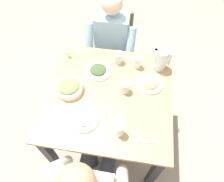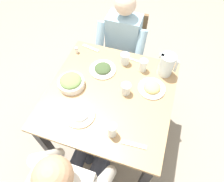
{
  "view_description": "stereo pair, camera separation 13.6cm",
  "coord_description": "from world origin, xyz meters",
  "px_view_note": "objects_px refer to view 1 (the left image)",
  "views": [
    {
      "loc": [
        0.16,
        -0.86,
        2.0
      ],
      "look_at": [
        0.02,
        -0.01,
        0.79
      ],
      "focal_mm": 31.79,
      "sensor_mm": 36.0,
      "label": 1
    },
    {
      "loc": [
        0.29,
        -0.83,
        2.0
      ],
      "look_at": [
        0.02,
        -0.01,
        0.79
      ],
      "focal_mm": 31.79,
      "sensor_mm": 36.0,
      "label": 2
    }
  ],
  "objects_px": {
    "plate_fries": "(150,83)",
    "salt_shaker": "(68,54)",
    "plate_yoghurt": "(84,118)",
    "plate_dolmas": "(98,70)",
    "water_glass_near_left": "(138,62)",
    "water_glass_far_right": "(120,130)",
    "salad_bowl": "(69,87)",
    "diner_far": "(110,49)",
    "water_pitcher": "(160,59)",
    "water_glass_center": "(119,58)",
    "chair_far": "(114,46)",
    "dining_table": "(110,101)",
    "water_glass_far_left": "(125,87)"
  },
  "relations": [
    {
      "from": "chair_far",
      "to": "water_glass_far_left",
      "type": "relative_size",
      "value": 9.31
    },
    {
      "from": "water_pitcher",
      "to": "plate_yoghurt",
      "type": "bearing_deg",
      "value": -130.77
    },
    {
      "from": "dining_table",
      "to": "plate_fries",
      "type": "distance_m",
      "value": 0.36
    },
    {
      "from": "diner_far",
      "to": "water_pitcher",
      "type": "xyz_separation_m",
      "value": [
        0.46,
        -0.29,
        0.22
      ]
    },
    {
      "from": "water_pitcher",
      "to": "water_glass_far_right",
      "type": "bearing_deg",
      "value": -110.4
    },
    {
      "from": "water_glass_near_left",
      "to": "water_glass_far_left",
      "type": "bearing_deg",
      "value": -104.59
    },
    {
      "from": "dining_table",
      "to": "water_pitcher",
      "type": "height_order",
      "value": "water_pitcher"
    },
    {
      "from": "dining_table",
      "to": "plate_dolmas",
      "type": "height_order",
      "value": "plate_dolmas"
    },
    {
      "from": "plate_yoghurt",
      "to": "plate_dolmas",
      "type": "bearing_deg",
      "value": 88.57
    },
    {
      "from": "water_glass_near_left",
      "to": "water_glass_center",
      "type": "relative_size",
      "value": 1.08
    },
    {
      "from": "chair_far",
      "to": "diner_far",
      "type": "bearing_deg",
      "value": -90.0
    },
    {
      "from": "dining_table",
      "to": "water_pitcher",
      "type": "bearing_deg",
      "value": 42.84
    },
    {
      "from": "water_pitcher",
      "to": "water_glass_far_left",
      "type": "bearing_deg",
      "value": -130.46
    },
    {
      "from": "water_glass_near_left",
      "to": "water_glass_far_right",
      "type": "bearing_deg",
      "value": -95.7
    },
    {
      "from": "plate_fries",
      "to": "salt_shaker",
      "type": "bearing_deg",
      "value": 164.89
    },
    {
      "from": "dining_table",
      "to": "salad_bowl",
      "type": "distance_m",
      "value": 0.35
    },
    {
      "from": "water_glass_center",
      "to": "plate_dolmas",
      "type": "bearing_deg",
      "value": -137.34
    },
    {
      "from": "dining_table",
      "to": "water_glass_near_left",
      "type": "relative_size",
      "value": 9.14
    },
    {
      "from": "chair_far",
      "to": "plate_dolmas",
      "type": "distance_m",
      "value": 0.69
    },
    {
      "from": "water_pitcher",
      "to": "water_glass_far_left",
      "type": "height_order",
      "value": "water_pitcher"
    },
    {
      "from": "salad_bowl",
      "to": "water_glass_center",
      "type": "xyz_separation_m",
      "value": [
        0.33,
        0.37,
        0.01
      ]
    },
    {
      "from": "salt_shaker",
      "to": "water_glass_far_right",
      "type": "bearing_deg",
      "value": -49.77
    },
    {
      "from": "water_glass_far_right",
      "to": "plate_fries",
      "type": "bearing_deg",
      "value": 68.55
    },
    {
      "from": "dining_table",
      "to": "diner_far",
      "type": "height_order",
      "value": "diner_far"
    },
    {
      "from": "water_pitcher",
      "to": "plate_fries",
      "type": "relative_size",
      "value": 0.89
    },
    {
      "from": "water_glass_far_left",
      "to": "water_glass_far_right",
      "type": "bearing_deg",
      "value": -88.76
    },
    {
      "from": "plate_yoghurt",
      "to": "plate_fries",
      "type": "bearing_deg",
      "value": 41.28
    },
    {
      "from": "chair_far",
      "to": "salad_bowl",
      "type": "height_order",
      "value": "chair_far"
    },
    {
      "from": "salad_bowl",
      "to": "water_pitcher",
      "type": "bearing_deg",
      "value": 28.23
    },
    {
      "from": "plate_dolmas",
      "to": "plate_fries",
      "type": "bearing_deg",
      "value": -8.78
    },
    {
      "from": "water_glass_far_right",
      "to": "water_glass_center",
      "type": "distance_m",
      "value": 0.66
    },
    {
      "from": "plate_dolmas",
      "to": "plate_yoghurt",
      "type": "xyz_separation_m",
      "value": [
        -0.01,
        -0.45,
        0.0
      ]
    },
    {
      "from": "water_glass_far_right",
      "to": "dining_table",
      "type": "bearing_deg",
      "value": 111.32
    },
    {
      "from": "chair_far",
      "to": "salt_shaker",
      "type": "height_order",
      "value": "chair_far"
    },
    {
      "from": "diner_far",
      "to": "salad_bowl",
      "type": "xyz_separation_m",
      "value": [
        -0.21,
        -0.65,
        0.16
      ]
    },
    {
      "from": "diner_far",
      "to": "dining_table",
      "type": "bearing_deg",
      "value": -81.13
    },
    {
      "from": "salad_bowl",
      "to": "salt_shaker",
      "type": "xyz_separation_m",
      "value": [
        -0.12,
        0.36,
        -0.01
      ]
    },
    {
      "from": "plate_yoghurt",
      "to": "water_glass_center",
      "type": "distance_m",
      "value": 0.62
    },
    {
      "from": "salad_bowl",
      "to": "water_glass_near_left",
      "type": "relative_size",
      "value": 1.96
    },
    {
      "from": "dining_table",
      "to": "water_glass_far_left",
      "type": "distance_m",
      "value": 0.2
    },
    {
      "from": "dining_table",
      "to": "diner_far",
      "type": "relative_size",
      "value": 0.84
    },
    {
      "from": "water_glass_center",
      "to": "diner_far",
      "type": "bearing_deg",
      "value": 112.71
    },
    {
      "from": "dining_table",
      "to": "chair_far",
      "type": "bearing_deg",
      "value": 96.72
    },
    {
      "from": "plate_fries",
      "to": "water_pitcher",
      "type": "bearing_deg",
      "value": 72.03
    },
    {
      "from": "plate_fries",
      "to": "plate_yoghurt",
      "type": "distance_m",
      "value": 0.59
    },
    {
      "from": "water_glass_far_right",
      "to": "water_glass_center",
      "type": "height_order",
      "value": "water_glass_far_right"
    },
    {
      "from": "water_pitcher",
      "to": "chair_far",
      "type": "bearing_deg",
      "value": 133.07
    },
    {
      "from": "water_glass_far_left",
      "to": "water_pitcher",
      "type": "bearing_deg",
      "value": 49.54
    },
    {
      "from": "salt_shaker",
      "to": "salad_bowl",
      "type": "bearing_deg",
      "value": -72.15
    },
    {
      "from": "water_pitcher",
      "to": "water_glass_near_left",
      "type": "xyz_separation_m",
      "value": [
        -0.18,
        -0.02,
        -0.04
      ]
    }
  ]
}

